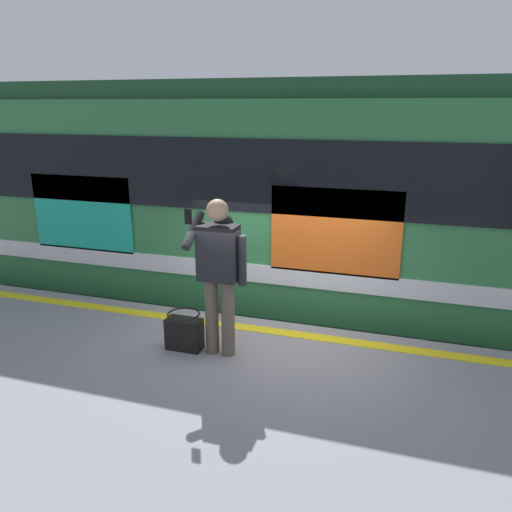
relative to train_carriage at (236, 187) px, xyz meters
The scene contains 8 objects.
ground_plane 3.30m from the train_carriage, 122.83° to the left, with size 26.85×26.85×0.00m, color #4C4742.
platform 4.90m from the train_carriage, 105.44° to the left, with size 17.90×4.98×1.15m, color gray.
safety_line 2.80m from the train_carriage, 119.07° to the left, with size 17.55×0.16×0.01m, color yellow.
track_rail_near 2.75m from the train_carriage, 149.44° to the left, with size 23.27×0.08×0.16m, color slate.
track_rail_far 2.75m from the train_carriage, 148.99° to the right, with size 23.27×0.08×0.16m, color slate.
train_carriage is the anchor object (origin of this frame).
passenger 2.96m from the train_carriage, 106.50° to the left, with size 0.57×0.55×1.65m.
handbag 3.09m from the train_carriage, 98.59° to the left, with size 0.39×0.35×0.41m.
Camera 1 is at (-1.42, 5.37, 3.68)m, focal length 34.84 mm.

